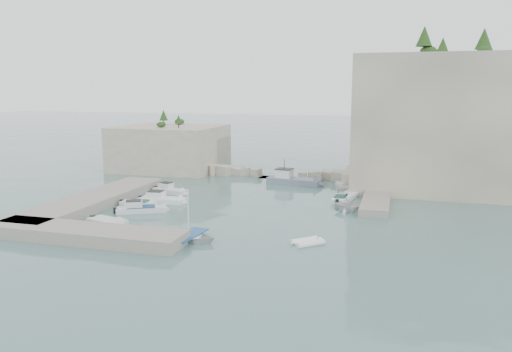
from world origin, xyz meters
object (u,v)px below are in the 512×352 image
(motorboat_c, at_px, (139,206))
(tender_east_d, at_px, (354,194))
(tender_east_a, at_px, (347,211))
(tender_east_b, at_px, (340,201))
(motorboat_b, at_px, (163,202))
(motorboat_a, at_px, (170,193))
(tender_east_c, at_px, (348,198))
(motorboat_d, at_px, (142,212))
(motorboat_e, at_px, (107,225))
(inflatable_dinghy, at_px, (307,244))
(rowboat, at_px, (189,240))
(work_boat, at_px, (294,184))

(motorboat_c, distance_m, tender_east_d, 26.20)
(tender_east_a, relative_size, tender_east_b, 0.79)
(motorboat_b, distance_m, tender_east_d, 23.51)
(motorboat_a, bearing_deg, tender_east_c, 23.92)
(motorboat_d, distance_m, motorboat_e, 5.41)
(inflatable_dinghy, xyz_separation_m, tender_east_d, (1.91, 21.82, 0.00))
(motorboat_c, height_order, rowboat, rowboat)
(motorboat_d, bearing_deg, work_boat, 30.00)
(motorboat_b, distance_m, work_boat, 19.47)
(work_boat, bearing_deg, inflatable_dinghy, -67.02)
(motorboat_c, bearing_deg, motorboat_e, -86.35)
(motorboat_a, relative_size, motorboat_d, 0.91)
(motorboat_e, bearing_deg, tender_east_b, 55.52)
(motorboat_c, bearing_deg, motorboat_d, -58.67)
(inflatable_dinghy, distance_m, work_boat, 26.78)
(motorboat_e, bearing_deg, tender_east_d, 60.92)
(motorboat_a, bearing_deg, tender_east_d, 30.99)
(motorboat_d, distance_m, tender_east_b, 22.55)
(motorboat_a, relative_size, tender_east_b, 1.26)
(motorboat_a, relative_size, tender_east_a, 1.60)
(motorboat_a, height_order, tender_east_d, tender_east_d)
(rowboat, bearing_deg, motorboat_a, 35.44)
(motorboat_b, relative_size, motorboat_d, 1.02)
(motorboat_d, height_order, rowboat, motorboat_d)
(motorboat_b, bearing_deg, motorboat_d, -93.09)
(rowboat, bearing_deg, motorboat_c, 51.11)
(motorboat_a, height_order, rowboat, motorboat_a)
(tender_east_a, bearing_deg, motorboat_a, 101.11)
(inflatable_dinghy, bearing_deg, work_boat, 61.34)
(motorboat_d, bearing_deg, tender_east_b, 1.33)
(motorboat_c, xyz_separation_m, rowboat, (10.60, -10.29, 0.00))
(motorboat_b, height_order, motorboat_d, same)
(motorboat_e, xyz_separation_m, tender_east_a, (21.66, 11.90, 0.00))
(inflatable_dinghy, height_order, tender_east_c, tender_east_c)
(tender_east_a, xyz_separation_m, tender_east_c, (-0.65, 6.33, 0.00))
(motorboat_b, height_order, motorboat_c, motorboat_b)
(tender_east_a, distance_m, tender_east_b, 4.80)
(tender_east_c, bearing_deg, motorboat_d, 134.07)
(motorboat_c, xyz_separation_m, inflatable_dinghy, (20.62, -8.45, 0.00))
(motorboat_c, xyz_separation_m, tender_east_b, (21.30, 8.71, 0.00))
(motorboat_a, distance_m, tender_east_a, 22.57)
(rowboat, distance_m, tender_east_d, 26.49)
(motorboat_c, relative_size, motorboat_d, 0.76)
(rowboat, distance_m, tender_east_b, 21.81)
(motorboat_e, height_order, inflatable_dinghy, motorboat_e)
(motorboat_d, height_order, tender_east_a, tender_east_a)
(motorboat_d, height_order, inflatable_dinghy, motorboat_d)
(motorboat_e, bearing_deg, motorboat_d, 98.90)
(motorboat_d, xyz_separation_m, tender_east_b, (19.60, 11.15, 0.00))
(motorboat_d, xyz_separation_m, motorboat_e, (-0.71, -5.36, 0.00))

